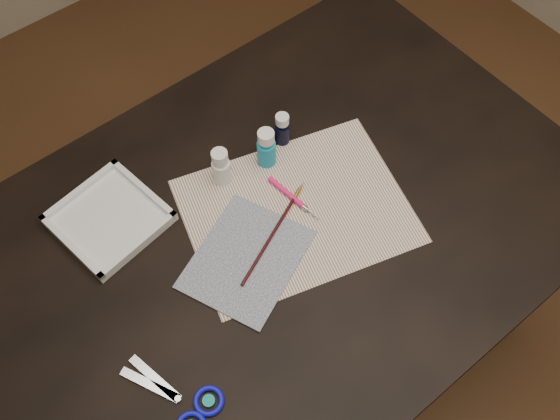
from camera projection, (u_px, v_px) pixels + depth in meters
ground at (280, 344)px, 1.93m from camera, size 3.50×3.50×0.02m
table at (280, 295)px, 1.60m from camera, size 1.30×0.90×0.75m
paper at (296, 211)px, 1.29m from camera, size 0.53×0.46×0.00m
canvas at (247, 259)px, 1.23m from camera, size 0.30×0.27×0.00m
paint_bottle_white at (221, 167)px, 1.29m from camera, size 0.05×0.05×0.10m
paint_bottle_cyan at (266, 148)px, 1.31m from camera, size 0.05×0.05×0.10m
paint_bottle_navy at (282, 129)px, 1.35m from camera, size 0.04×0.04×0.08m
paintbrush at (274, 231)px, 1.26m from camera, size 0.25×0.12×0.01m
craft_knife at (294, 199)px, 1.30m from camera, size 0.03×0.15×0.01m
scissors at (167, 397)px, 1.09m from camera, size 0.19×0.24×0.01m
palette_tray at (109, 218)px, 1.27m from camera, size 0.23×0.23×0.02m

